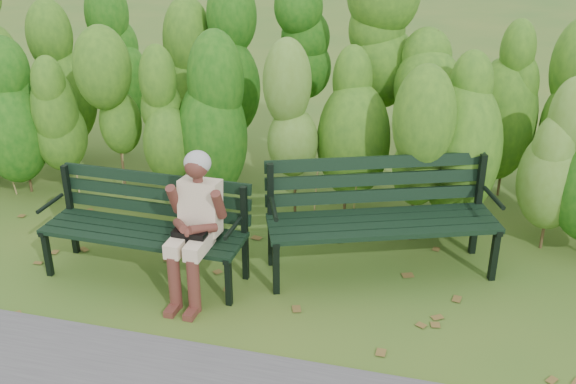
# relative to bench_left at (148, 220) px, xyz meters

# --- Properties ---
(ground) EXTENTS (80.00, 80.00, 0.00)m
(ground) POSITION_rel_bench_left_xyz_m (1.17, 0.05, -0.53)
(ground) COLOR #315D1E
(hedge_band) EXTENTS (11.04, 1.67, 2.42)m
(hedge_band) POSITION_rel_bench_left_xyz_m (1.17, 1.91, 0.73)
(hedge_band) COLOR #47381E
(hedge_band) RESTS_ON ground
(leaf_litter) EXTENTS (5.29, 2.22, 0.01)m
(leaf_litter) POSITION_rel_bench_left_xyz_m (1.17, 0.18, -0.52)
(leaf_litter) COLOR brown
(leaf_litter) RESTS_ON ground
(bench_left) EXTENTS (1.80, 0.62, 0.90)m
(bench_left) POSITION_rel_bench_left_xyz_m (0.00, 0.00, 0.00)
(bench_left) COLOR black
(bench_left) RESTS_ON ground
(bench_right) EXTENTS (2.11, 1.33, 1.01)m
(bench_right) POSITION_rel_bench_left_xyz_m (1.95, 0.61, 0.06)
(bench_right) COLOR black
(bench_right) RESTS_ON ground
(seated_woman) EXTENTS (0.48, 0.71, 1.25)m
(seated_woman) POSITION_rel_bench_left_xyz_m (0.53, -0.19, 0.18)
(seated_woman) COLOR beige
(seated_woman) RESTS_ON ground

